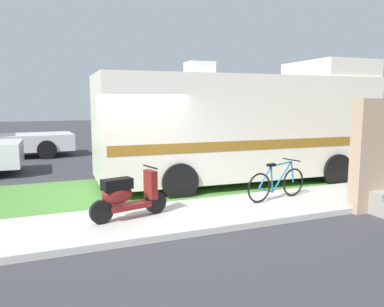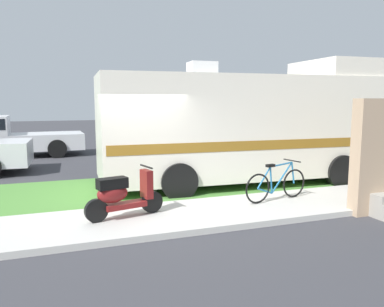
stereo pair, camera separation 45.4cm
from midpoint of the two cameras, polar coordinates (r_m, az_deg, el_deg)
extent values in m
plane|color=#38383D|center=(8.75, -9.32, -7.89)|extent=(80.00, 80.00, 0.00)
cube|color=beige|center=(7.62, -7.19, -9.77)|extent=(24.00, 2.00, 0.12)
cube|color=#4C8438|center=(10.16, -11.31, -5.50)|extent=(24.00, 3.40, 0.08)
cube|color=silver|center=(10.92, 5.67, 4.11)|extent=(7.93, 2.89, 2.71)
cube|color=silver|center=(12.53, 18.56, 11.58)|extent=(1.91, 2.47, 0.50)
cube|color=#8C601E|center=(10.95, 5.65, 1.99)|extent=(7.78, 2.90, 0.24)
cube|color=black|center=(13.06, 21.39, 6.30)|extent=(0.18, 2.14, 0.90)
cube|color=silver|center=(10.47, -0.14, 12.40)|extent=(0.73, 0.63, 0.36)
cylinder|color=black|center=(13.27, 12.81, -0.62)|extent=(0.91, 0.32, 0.90)
cylinder|color=black|center=(11.35, 19.40, -2.29)|extent=(0.91, 0.32, 0.90)
cylinder|color=black|center=(11.48, -6.79, -1.78)|extent=(0.91, 0.32, 0.90)
cylinder|color=black|center=(9.19, -3.33, -4.16)|extent=(0.91, 0.32, 0.90)
cylinder|color=black|center=(7.82, -7.05, -7.18)|extent=(0.45, 0.20, 0.44)
cylinder|color=black|center=(7.35, -15.00, -8.37)|extent=(0.45, 0.20, 0.44)
cube|color=maroon|center=(7.56, -10.90, -7.63)|extent=(0.85, 0.46, 0.10)
cube|color=black|center=(7.35, -12.79, -4.44)|extent=(0.61, 0.38, 0.20)
ellipsoid|color=maroon|center=(7.39, -12.74, -5.95)|extent=(0.65, 0.43, 0.36)
cube|color=maroon|center=(7.67, -7.85, -4.56)|extent=(0.21, 0.34, 0.56)
cylinder|color=black|center=(7.61, -7.90, -1.98)|extent=(0.15, 0.49, 0.04)
sphere|color=white|center=(7.64, -7.88, -3.24)|extent=(0.12, 0.12, 0.12)
torus|color=black|center=(9.33, 13.40, -4.16)|extent=(0.66, 0.16, 0.67)
torus|color=black|center=(8.59, 8.41, -5.06)|extent=(0.66, 0.16, 0.67)
cylinder|color=#1E6699|center=(9.03, 11.78, -3.37)|extent=(0.61, 0.15, 0.67)
cylinder|color=#1E6699|center=(8.81, 10.28, -3.78)|extent=(0.11, 0.05, 0.60)
cylinder|color=#1E6699|center=(8.95, 11.68, -1.51)|extent=(0.65, 0.15, 0.09)
cylinder|color=#1E6699|center=(8.74, 9.42, -5.36)|extent=(0.42, 0.11, 0.18)
cylinder|color=#1E6699|center=(8.66, 9.30, -3.45)|extent=(0.37, 0.10, 0.47)
cylinder|color=#1E6699|center=(9.25, 13.26, -2.68)|extent=(0.13, 0.06, 0.51)
cube|color=black|center=(8.73, 10.18, -1.68)|extent=(0.21, 0.13, 0.06)
cylinder|color=black|center=(9.17, 13.13, -0.92)|extent=(0.12, 0.52, 0.03)
cube|color=silver|center=(17.74, -22.75, 1.60)|extent=(3.01, 2.09, 0.68)
cylinder|color=black|center=(16.83, -21.41, 0.55)|extent=(0.77, 0.26, 0.76)
cylinder|color=black|center=(18.74, -21.75, 1.22)|extent=(0.77, 0.26, 0.76)
camera|label=1|loc=(0.23, -91.41, -0.19)|focal=36.07mm
camera|label=2|loc=(0.23, 88.59, 0.19)|focal=36.07mm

